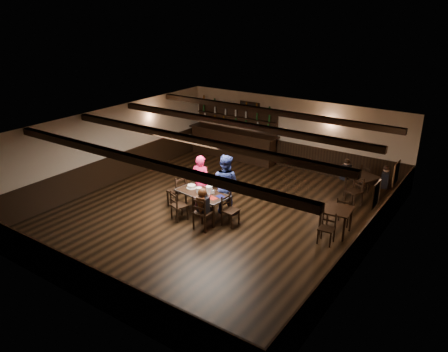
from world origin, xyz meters
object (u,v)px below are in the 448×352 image
Objects in this scene: chair_near_right at (201,211)px; woman_pink at (201,181)px; cake at (192,187)px; bar_counter at (234,140)px; dining_table at (203,195)px; man_blue at (225,184)px; chair_near_left at (177,204)px.

chair_near_right is 1.56m from woman_pink.
woman_pink is 0.40m from cake.
bar_counter is at bearing -81.76° from woman_pink.
dining_table is 0.76m from man_blue.
chair_near_left is at bearing 175.39° from chair_near_right.
man_blue reaches higher than chair_near_right.
man_blue is 5.11m from bar_counter.
chair_near_right is 1.31m from cake.
chair_near_left is 0.88× the size of chair_near_right.
woman_pink is (-0.94, 1.22, 0.25)m from chair_near_right.
woman_pink is 4.86m from bar_counter.
dining_table is at bearing 50.03° from man_blue.
chair_near_left is 0.49× the size of man_blue.
dining_table is 0.81m from chair_near_left.
chair_near_right reaches higher than cake.
chair_near_right is at bearing 114.64° from woman_pink.
cake is (-1.00, 0.83, 0.20)m from chair_near_right.
chair_near_left reaches higher than dining_table.
cake is 0.08× the size of bar_counter.
bar_counter is (-2.71, 5.74, 0.13)m from chair_near_right.
chair_near_left is 0.23× the size of bar_counter.
woman_pink is at bearing 81.95° from cake.
chair_near_right is (0.51, -0.74, -0.08)m from dining_table.
bar_counter reaches higher than man_blue.
chair_near_left is (-0.45, -0.66, -0.15)m from dining_table.
woman_pink is (-0.44, 0.49, 0.17)m from dining_table.
dining_table is at bearing 124.62° from chair_near_right.
chair_near_left is at bearing 76.13° from woman_pink.
chair_near_right is 0.56× the size of man_blue.
bar_counter is (-1.75, 5.67, 0.20)m from chair_near_left.
bar_counter is at bearing 113.73° from dining_table.
dining_table is at bearing -10.89° from cake.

